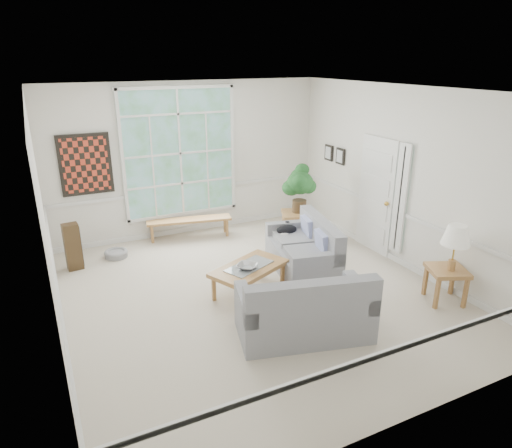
{
  "coord_description": "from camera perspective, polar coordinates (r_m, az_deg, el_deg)",
  "views": [
    {
      "loc": [
        -2.71,
        -5.58,
        3.42
      ],
      "look_at": [
        0.1,
        0.2,
        1.05
      ],
      "focal_mm": 32.0,
      "sensor_mm": 36.0,
      "label": 1
    }
  ],
  "objects": [
    {
      "name": "wall_back",
      "position": [
        9.2,
        -8.29,
        7.98
      ],
      "size": [
        5.5,
        0.02,
        3.0
      ],
      "primitive_type": "cube",
      "color": "white",
      "rests_on": "ground"
    },
    {
      "name": "coffee_table",
      "position": [
        7.0,
        -0.86,
        -6.95
      ],
      "size": [
        1.34,
        1.08,
        0.44
      ],
      "primitive_type": "cube",
      "rotation": [
        0.0,
        0.0,
        0.43
      ],
      "color": "#A2713D",
      "rests_on": "floor"
    },
    {
      "name": "side_table",
      "position": [
        7.3,
        22.56,
        -7.04
      ],
      "size": [
        0.68,
        0.68,
        0.53
      ],
      "primitive_type": "cube",
      "rotation": [
        0.0,
        0.0,
        -0.4
      ],
      "color": "#A2713D",
      "rests_on": "floor"
    },
    {
      "name": "floor",
      "position": [
        7.08,
        -0.02,
        -8.67
      ],
      "size": [
        5.5,
        6.0,
        0.01
      ],
      "primitive_type": "cube",
      "color": "beige",
      "rests_on": "ground"
    },
    {
      "name": "floor_speaker",
      "position": [
        8.28,
        -21.95,
        -2.65
      ],
      "size": [
        0.27,
        0.22,
        0.81
      ],
      "primitive_type": "cube",
      "rotation": [
        0.0,
        0.0,
        0.09
      ],
      "color": "#3E2D19",
      "rests_on": "floor"
    },
    {
      "name": "entry_door",
      "position": [
        8.55,
        14.74,
        3.48
      ],
      "size": [
        0.08,
        0.9,
        2.1
      ],
      "primitive_type": "cube",
      "color": "white",
      "rests_on": "floor"
    },
    {
      "name": "pewter_bowl",
      "position": [
        6.81,
        -1.12,
        -5.28
      ],
      "size": [
        0.5,
        0.5,
        0.09
      ],
      "primitive_type": "imported",
      "rotation": [
        0.0,
        0.0,
        0.75
      ],
      "color": "#939397",
      "rests_on": "coffee_table"
    },
    {
      "name": "houseplant",
      "position": [
        8.82,
        5.5,
        4.46
      ],
      "size": [
        0.72,
        0.72,
        0.95
      ],
      "primitive_type": null,
      "rotation": [
        0.0,
        0.0,
        -0.4
      ],
      "color": "#1E5222",
      "rests_on": "end_table"
    },
    {
      "name": "pet_bed",
      "position": [
        8.64,
        -17.08,
        -3.56
      ],
      "size": [
        0.45,
        0.45,
        0.12
      ],
      "primitive_type": "cylinder",
      "rotation": [
        0.0,
        0.0,
        0.08
      ],
      "color": "gray",
      "rests_on": "floor"
    },
    {
      "name": "window_back",
      "position": [
        9.07,
        -9.48,
        8.72
      ],
      "size": [
        2.3,
        0.08,
        2.4
      ],
      "primitive_type": "cube",
      "color": "white",
      "rests_on": "wall_back"
    },
    {
      "name": "wall_right",
      "position": [
        8.04,
        17.99,
        5.43
      ],
      "size": [
        0.02,
        6.0,
        3.0
      ],
      "primitive_type": "cube",
      "color": "white",
      "rests_on": "ground"
    },
    {
      "name": "loveseat_front",
      "position": [
        5.96,
        6.04,
        -9.72
      ],
      "size": [
        1.85,
        1.27,
        0.91
      ],
      "primitive_type": "cube",
      "rotation": [
        0.0,
        0.0,
        -0.26
      ],
      "color": "gray",
      "rests_on": "floor"
    },
    {
      "name": "cat",
      "position": [
        8.09,
        3.85,
        -0.64
      ],
      "size": [
        0.46,
        0.41,
        0.18
      ],
      "primitive_type": "ellipsoid",
      "rotation": [
        0.0,
        0.0,
        -0.47
      ],
      "color": "black",
      "rests_on": "loveseat_right"
    },
    {
      "name": "loveseat_right",
      "position": [
        7.64,
        5.78,
        -2.78
      ],
      "size": [
        1.19,
        1.78,
        0.89
      ],
      "primitive_type": "cube",
      "rotation": [
        0.0,
        0.0,
        -0.22
      ],
      "color": "gray",
      "rests_on": "floor"
    },
    {
      "name": "door_sidelight",
      "position": [
        8.08,
        17.66,
        2.96
      ],
      "size": [
        0.08,
        0.26,
        1.9
      ],
      "primitive_type": "cube",
      "color": "white",
      "rests_on": "wall_right"
    },
    {
      "name": "end_table",
      "position": [
        9.0,
        5.09,
        -0.26
      ],
      "size": [
        0.73,
        0.73,
        0.56
      ],
      "primitive_type": "cube",
      "rotation": [
        0.0,
        0.0,
        -0.39
      ],
      "color": "#A2713D",
      "rests_on": "floor"
    },
    {
      "name": "wall_left",
      "position": [
        5.9,
        -24.82,
        -0.69
      ],
      "size": [
        0.02,
        6.0,
        3.0
      ],
      "primitive_type": "cube",
      "color": "white",
      "rests_on": "ground"
    },
    {
      "name": "wall_frame_near",
      "position": [
        9.3,
        10.45,
        8.31
      ],
      "size": [
        0.04,
        0.26,
        0.32
      ],
      "primitive_type": "cube",
      "color": "black",
      "rests_on": "wall_right"
    },
    {
      "name": "window_bench",
      "position": [
        9.19,
        -8.3,
        -0.53
      ],
      "size": [
        1.69,
        0.65,
        0.39
      ],
      "primitive_type": "cube",
      "rotation": [
        0.0,
        0.0,
        -0.21
      ],
      "color": "#A2713D",
      "rests_on": "floor"
    },
    {
      "name": "wall_frame_far",
      "position": [
        9.62,
        9.04,
        8.79
      ],
      "size": [
        0.04,
        0.26,
        0.32
      ],
      "primitive_type": "cube",
      "color": "black",
      "rests_on": "wall_right"
    },
    {
      "name": "wall_front",
      "position": [
        4.2,
        18.33,
        -8.04
      ],
      "size": [
        5.5,
        0.02,
        3.0
      ],
      "primitive_type": "cube",
      "color": "white",
      "rests_on": "ground"
    },
    {
      "name": "ceiling",
      "position": [
        6.22,
        -0.02,
        16.38
      ],
      "size": [
        5.5,
        6.0,
        0.02
      ],
      "primitive_type": "cube",
      "color": "white",
      "rests_on": "ground"
    },
    {
      "name": "wall_art",
      "position": [
        8.75,
        -20.52,
        6.96
      ],
      "size": [
        0.9,
        0.06,
        1.1
      ],
      "primitive_type": "cube",
      "color": "maroon",
      "rests_on": "wall_back"
    },
    {
      "name": "table_lamp",
      "position": [
        7.04,
        23.55,
        -2.77
      ],
      "size": [
        0.56,
        0.56,
        0.68
      ],
      "primitive_type": null,
      "rotation": [
        0.0,
        0.0,
        -0.72
      ],
      "color": "white",
      "rests_on": "side_table"
    }
  ]
}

